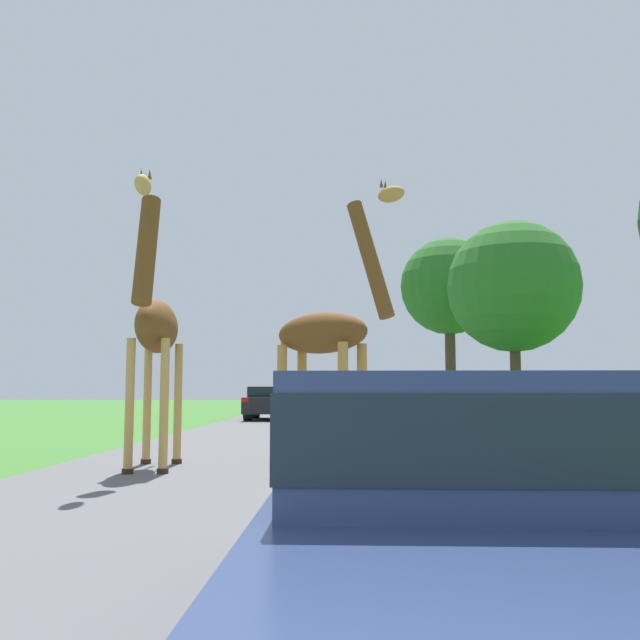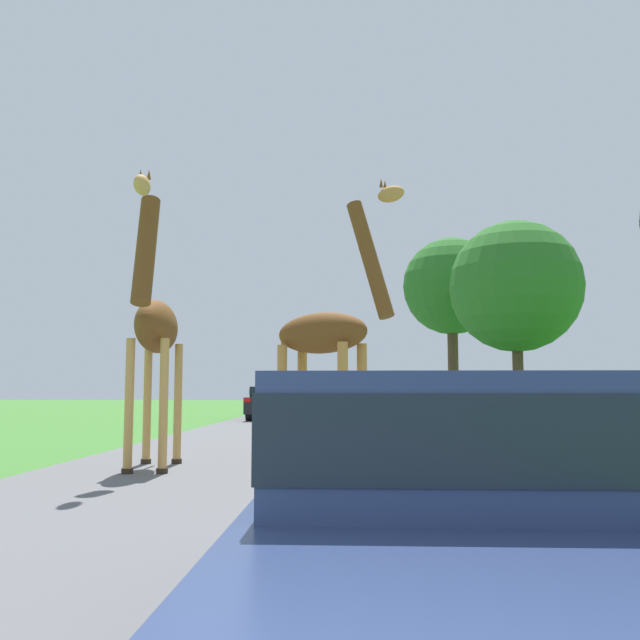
{
  "view_description": "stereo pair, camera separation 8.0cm",
  "coord_description": "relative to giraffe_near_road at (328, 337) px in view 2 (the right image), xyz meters",
  "views": [
    {
      "loc": [
        1.04,
        0.29,
        1.37
      ],
      "look_at": [
        0.52,
        13.47,
        2.7
      ],
      "focal_mm": 38.0,
      "sensor_mm": 36.0,
      "label": 1
    },
    {
      "loc": [
        1.12,
        0.29,
        1.37
      ],
      "look_at": [
        0.52,
        13.47,
        2.7
      ],
      "focal_mm": 38.0,
      "sensor_mm": 36.0,
      "label": 2
    }
  ],
  "objects": [
    {
      "name": "car_queue_right",
      "position": [
        0.75,
        7.84,
        -1.59
      ],
      "size": [
        1.76,
        3.96,
        1.48
      ],
      "color": "silver",
      "rests_on": "ground"
    },
    {
      "name": "sign_post",
      "position": [
        4.26,
        4.29,
        -1.12
      ],
      "size": [
        0.7,
        0.08,
        1.79
      ],
      "color": "#4C3823",
      "rests_on": "ground"
    },
    {
      "name": "car_lead_maroon",
      "position": [
        0.9,
        -9.58,
        -1.59
      ],
      "size": [
        1.8,
        4.76,
        1.43
      ],
      "color": "navy",
      "rests_on": "ground"
    },
    {
      "name": "tree_left_edge",
      "position": [
        7.09,
        14.17,
        3.07
      ],
      "size": [
        5.29,
        5.29,
        8.1
      ],
      "color": "#4C3828",
      "rests_on": "ground"
    },
    {
      "name": "tree_right_cluster",
      "position": [
        5.46,
        20.34,
        4.0
      ],
      "size": [
        4.8,
        4.8,
        8.81
      ],
      "color": "#4C3828",
      "rests_on": "ground"
    },
    {
      "name": "car_queue_left",
      "position": [
        -3.13,
        16.81,
        -1.59
      ],
      "size": [
        1.7,
        4.05,
        1.44
      ],
      "color": "black",
      "rests_on": "ground"
    },
    {
      "name": "giraffe_companion",
      "position": [
        -2.93,
        -1.6,
        0.09
      ],
      "size": [
        0.87,
        2.8,
        4.84
      ],
      "rotation": [
        0.0,
        0.0,
        -3.05
      ],
      "color": "tan",
      "rests_on": "ground"
    },
    {
      "name": "giraffe_near_road",
      "position": [
        0.0,
        0.0,
        0.0
      ],
      "size": [
        2.7,
        2.14,
        5.24
      ],
      "rotation": [
        0.0,
        0.0,
        -2.2
      ],
      "color": "#B77F3D",
      "rests_on": "ground"
    },
    {
      "name": "road",
      "position": [
        -0.68,
        16.62,
        -2.36
      ],
      "size": [
        8.38,
        120.0,
        0.0
      ],
      "color": "#5B5B5E",
      "rests_on": "ground"
    },
    {
      "name": "car_far_ahead",
      "position": [
        1.16,
        14.43,
        -1.65
      ],
      "size": [
        1.92,
        4.32,
        1.32
      ],
      "color": "silver",
      "rests_on": "ground"
    }
  ]
}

